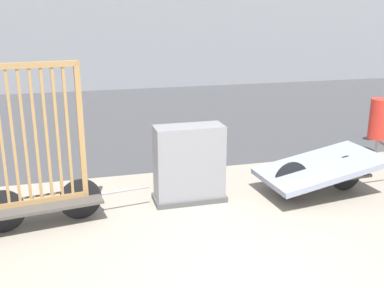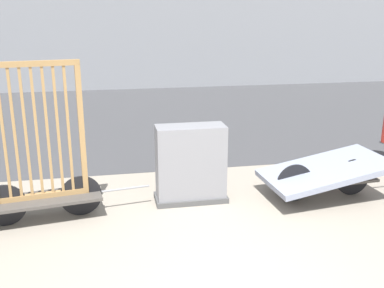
% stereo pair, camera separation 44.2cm
% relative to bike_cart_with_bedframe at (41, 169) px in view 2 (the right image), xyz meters
% --- Properties ---
extents(ground_plane, '(60.00, 60.00, 0.00)m').
position_rel_bike_cart_with_bedframe_xyz_m(ground_plane, '(2.01, -1.95, -0.73)').
color(ground_plane, gray).
extents(road_strip, '(56.00, 8.90, 0.01)m').
position_rel_bike_cart_with_bedframe_xyz_m(road_strip, '(2.01, 6.05, -0.73)').
color(road_strip, '#424244').
rests_on(road_strip, ground_plane).
extents(bike_cart_with_bedframe, '(2.22, 0.78, 2.13)m').
position_rel_bike_cart_with_bedframe_xyz_m(bike_cart_with_bedframe, '(0.00, 0.00, 0.00)').
color(bike_cart_with_bedframe, '#4C4742').
rests_on(bike_cart_with_bedframe, ground_plane).
extents(bike_cart_with_mattress, '(2.38, 1.20, 0.63)m').
position_rel_bike_cart_with_bedframe_xyz_m(bike_cart_with_mattress, '(4.04, -0.00, -0.33)').
color(bike_cart_with_mattress, '#4C4742').
rests_on(bike_cart_with_mattress, ground_plane).
extents(utility_cabinet, '(1.06, 0.48, 1.14)m').
position_rel_bike_cart_with_bedframe_xyz_m(utility_cabinet, '(2.05, 0.28, -0.20)').
color(utility_cabinet, '#4C4C4C').
rests_on(utility_cabinet, ground_plane).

